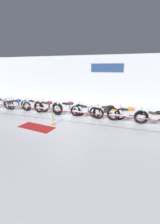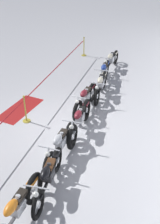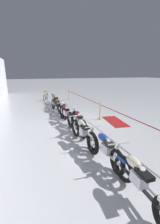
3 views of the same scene
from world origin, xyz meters
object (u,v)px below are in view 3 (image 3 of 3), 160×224
motorcycle_blue_1 (106,149)px  motorcycle_maroon_4 (66,114)px  motorcycle_maroon_3 (79,121)px  motorcycle_cream_2 (83,132)px  stanchion_mid_right (69,96)px  motorcycle_black_8 (53,98)px  stanchion_far_left (114,113)px  motorcycle_silver_5 (63,109)px  motorcycle_orange_7 (56,101)px  motorcycle_cream_0 (137,179)px  bicycle (46,97)px  motorcycle_black_6 (56,105)px  stanchion_mid_left (100,113)px  floor_banner (115,121)px

motorcycle_blue_1 → motorcycle_maroon_4: (4.13, 0.18, 0.03)m
motorcycle_maroon_3 → motorcycle_cream_2: bearing=168.3°
motorcycle_blue_1 → stanchion_mid_right: bearing=-9.6°
motorcycle_black_8 → stanchion_mid_right: (1.43, -1.81, -0.10)m
motorcycle_blue_1 → stanchion_far_left: (2.51, -1.86, 0.31)m
motorcycle_maroon_4 → stanchion_far_left: size_ratio=0.18×
motorcycle_maroon_3 → stanchion_far_left: size_ratio=0.17×
motorcycle_silver_5 → motorcycle_black_8: 4.04m
motorcycle_maroon_4 → motorcycle_orange_7: size_ratio=1.03×
motorcycle_blue_1 → stanchion_far_left: stanchion_far_left is taller
motorcycle_cream_0 → motorcycle_black_8: bearing=-0.3°
motorcycle_cream_2 → motorcycle_maroon_4: (2.73, -0.02, 0.00)m
stanchion_far_left → motorcycle_maroon_3: bearing=84.4°
motorcycle_maroon_3 → stanchion_far_left: (-0.17, -1.79, 0.28)m
motorcycle_blue_1 → motorcycle_black_8: size_ratio=1.10×
motorcycle_orange_7 → bicycle: bearing=7.4°
motorcycle_black_6 → motorcycle_black_8: motorcycle_black_6 is taller
motorcycle_silver_5 → stanchion_mid_left: 2.37m
motorcycle_cream_2 → motorcycle_silver_5: (4.10, -0.18, -0.02)m
stanchion_mid_left → stanchion_far_left: bearing=-180.0°
motorcycle_blue_1 → stanchion_mid_left: bearing=-24.6°
motorcycle_black_6 → stanchion_mid_right: stanchion_mid_right is taller
bicycle → motorcycle_cream_2: bearing=-178.8°
motorcycle_cream_2 → motorcycle_maroon_4: size_ratio=0.96×
motorcycle_cream_2 → motorcycle_black_8: size_ratio=1.09×
motorcycle_blue_1 → stanchion_mid_left: size_ratio=2.26×
motorcycle_silver_5 → motorcycle_black_6: bearing=8.0°
stanchion_far_left → motorcycle_cream_0: bearing=154.6°
motorcycle_maroon_4 → floor_banner: (-0.75, -2.66, -0.48)m
motorcycle_maroon_4 → floor_banner: size_ratio=1.21×
motorcycle_cream_2 → stanchion_mid_right: 9.79m
motorcycle_silver_5 → stanchion_mid_right: stanchion_mid_right is taller
stanchion_far_left → motorcycle_blue_1: bearing=143.5°
motorcycle_cream_0 → motorcycle_cream_2: size_ratio=1.03×
motorcycle_black_6 → stanchion_far_left: (-4.31, -2.07, 0.29)m
motorcycle_black_8 → stanchion_mid_left: 5.78m
floor_banner → motorcycle_maroon_3: bearing=113.7°
motorcycle_cream_2 → stanchion_mid_right: stanchion_mid_right is taller
motorcycle_silver_5 → floor_banner: bearing=-130.2°
motorcycle_silver_5 → stanchion_mid_left: (-1.44, -1.88, -0.11)m
motorcycle_blue_1 → motorcycle_maroon_3: 2.69m
motorcycle_cream_2 → bicycle: bearing=1.2°
motorcycle_cream_0 → stanchion_far_left: stanchion_far_left is taller
motorcycle_black_6 → floor_banner: size_ratio=1.13×
motorcycle_blue_1 → motorcycle_cream_2: bearing=8.2°
bicycle → motorcycle_orange_7: bearing=-172.6°
motorcycle_orange_7 → motorcycle_silver_5: bearing=179.0°
motorcycle_silver_5 → motorcycle_black_6: (1.32, 0.19, 0.01)m
motorcycle_cream_0 → motorcycle_orange_7: bearing=-0.1°
motorcycle_blue_1 → motorcycle_maroon_3: bearing=-1.4°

